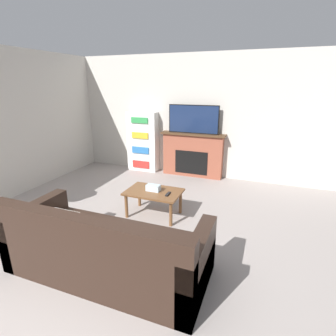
{
  "coord_description": "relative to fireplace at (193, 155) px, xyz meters",
  "views": [
    {
      "loc": [
        1.58,
        -1.32,
        2.06
      ],
      "look_at": [
        0.02,
        2.76,
        0.65
      ],
      "focal_mm": 28.0,
      "sensor_mm": 36.0,
      "label": 1
    }
  ],
  "objects": [
    {
      "name": "remote_control",
      "position": [
        0.22,
        -2.17,
        -0.07
      ],
      "size": [
        0.04,
        0.15,
        0.02
      ],
      "color": "black",
      "rests_on": "coffee_table"
    },
    {
      "name": "fireplace",
      "position": [
        0.0,
        0.0,
        0.0
      ],
      "size": [
        1.47,
        0.28,
        1.01
      ],
      "color": "brown",
      "rests_on": "ground_plane"
    },
    {
      "name": "coffee_table",
      "position": [
        -0.04,
        -2.11,
        -0.14
      ],
      "size": [
        0.88,
        0.58,
        0.42
      ],
      "color": "brown",
      "rests_on": "ground_plane"
    },
    {
      "name": "wall_side",
      "position": [
        -2.87,
        -2.11,
        0.84
      ],
      "size": [
        0.06,
        5.44,
        2.7
      ],
      "color": "beige",
      "rests_on": "ground_plane"
    },
    {
      "name": "tv",
      "position": [
        0.0,
        -0.02,
        0.81
      ],
      "size": [
        1.13,
        0.03,
        0.62
      ],
      "color": "black",
      "rests_on": "fireplace"
    },
    {
      "name": "bookshelf",
      "position": [
        -1.26,
        -0.02,
        0.21
      ],
      "size": [
        0.75,
        0.29,
        1.43
      ],
      "color": "white",
      "rests_on": "ground_plane"
    },
    {
      "name": "tissue_box",
      "position": [
        -0.05,
        -2.1,
        -0.03
      ],
      "size": [
        0.22,
        0.12,
        0.1
      ],
      "color": "silver",
      "rests_on": "coffee_table"
    },
    {
      "name": "wall_back",
      "position": [
        -0.02,
        0.14,
        0.84
      ],
      "size": [
        6.64,
        0.06,
        2.7
      ],
      "color": "beige",
      "rests_on": "ground_plane"
    },
    {
      "name": "ground_plane",
      "position": [
        -0.02,
        -4.33,
        -0.51
      ],
      "size": [
        18.0,
        18.0,
        0.0
      ],
      "primitive_type": "plane",
      "color": "#9E938E"
    },
    {
      "name": "couch",
      "position": [
        0.01,
        -3.57,
        -0.22
      ],
      "size": [
        2.25,
        0.96,
        0.88
      ],
      "color": "black",
      "rests_on": "ground_plane"
    }
  ]
}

